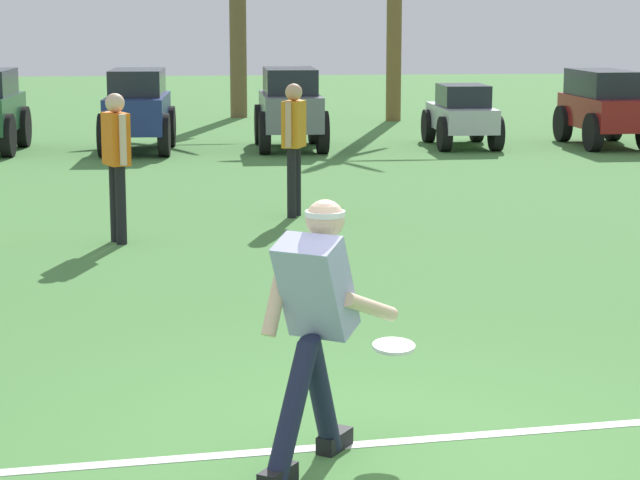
{
  "coord_description": "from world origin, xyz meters",
  "views": [
    {
      "loc": [
        -0.94,
        -6.39,
        2.41
      ],
      "look_at": [
        -0.11,
        1.69,
        0.9
      ],
      "focal_mm": 70.0,
      "sensor_mm": 36.0,
      "label": 1
    }
  ],
  "objects_px": {
    "parked_car_slot_e": "(462,115)",
    "parked_car_slot_f": "(603,105)",
    "parked_car_slot_c": "(138,108)",
    "frisbee_thrower": "(315,318)",
    "parked_car_slot_d": "(290,106)",
    "teammate_midfield": "(294,137)",
    "frisbee_in_flight": "(394,346)",
    "teammate_near_sideline": "(116,153)"
  },
  "relations": [
    {
      "from": "parked_car_slot_e",
      "to": "parked_car_slot_f",
      "type": "relative_size",
      "value": 0.91
    },
    {
      "from": "parked_car_slot_c",
      "to": "parked_car_slot_f",
      "type": "bearing_deg",
      "value": 0.64
    },
    {
      "from": "frisbee_thrower",
      "to": "parked_car_slot_d",
      "type": "height_order",
      "value": "frisbee_thrower"
    },
    {
      "from": "teammate_midfield",
      "to": "parked_car_slot_c",
      "type": "bearing_deg",
      "value": 106.51
    },
    {
      "from": "frisbee_thrower",
      "to": "frisbee_in_flight",
      "type": "xyz_separation_m",
      "value": [
        0.48,
        0.34,
        -0.26
      ]
    },
    {
      "from": "parked_car_slot_c",
      "to": "teammate_midfield",
      "type": "bearing_deg",
      "value": -73.49
    },
    {
      "from": "frisbee_thrower",
      "to": "parked_car_slot_c",
      "type": "distance_m",
      "value": 15.24
    },
    {
      "from": "frisbee_thrower",
      "to": "parked_car_slot_e",
      "type": "xyz_separation_m",
      "value": [
        4.14,
        15.38,
        -0.23
      ]
    },
    {
      "from": "teammate_near_sideline",
      "to": "parked_car_slot_c",
      "type": "relative_size",
      "value": 0.65
    },
    {
      "from": "parked_car_slot_c",
      "to": "parked_car_slot_e",
      "type": "relative_size",
      "value": 1.08
    },
    {
      "from": "parked_car_slot_c",
      "to": "frisbee_in_flight",
      "type": "bearing_deg",
      "value": -82.24
    },
    {
      "from": "teammate_midfield",
      "to": "parked_car_slot_d",
      "type": "relative_size",
      "value": 0.66
    },
    {
      "from": "frisbee_thrower",
      "to": "parked_car_slot_c",
      "type": "bearing_deg",
      "value": 95.8
    },
    {
      "from": "teammate_midfield",
      "to": "parked_car_slot_e",
      "type": "height_order",
      "value": "teammate_midfield"
    },
    {
      "from": "teammate_midfield",
      "to": "parked_car_slot_c",
      "type": "height_order",
      "value": "teammate_midfield"
    },
    {
      "from": "frisbee_in_flight",
      "to": "parked_car_slot_f",
      "type": "xyz_separation_m",
      "value": [
        6.2,
        14.91,
        0.18
      ]
    },
    {
      "from": "teammate_midfield",
      "to": "frisbee_thrower",
      "type": "bearing_deg",
      "value": -93.91
    },
    {
      "from": "frisbee_in_flight",
      "to": "teammate_midfield",
      "type": "relative_size",
      "value": 0.17
    },
    {
      "from": "frisbee_thrower",
      "to": "teammate_midfield",
      "type": "height_order",
      "value": "teammate_midfield"
    },
    {
      "from": "parked_car_slot_e",
      "to": "parked_car_slot_f",
      "type": "xyz_separation_m",
      "value": [
        2.54,
        -0.12,
        0.16
      ]
    },
    {
      "from": "teammate_near_sideline",
      "to": "parked_car_slot_d",
      "type": "bearing_deg",
      "value": 74.06
    },
    {
      "from": "frisbee_thrower",
      "to": "parked_car_slot_d",
      "type": "distance_m",
      "value": 15.37
    },
    {
      "from": "frisbee_in_flight",
      "to": "parked_car_slot_e",
      "type": "height_order",
      "value": "parked_car_slot_e"
    },
    {
      "from": "frisbee_in_flight",
      "to": "parked_car_slot_f",
      "type": "distance_m",
      "value": 16.15
    },
    {
      "from": "parked_car_slot_e",
      "to": "teammate_midfield",
      "type": "bearing_deg",
      "value": -116.22
    },
    {
      "from": "parked_car_slot_d",
      "to": "parked_car_slot_f",
      "type": "bearing_deg",
      "value": -0.82
    },
    {
      "from": "teammate_near_sideline",
      "to": "teammate_midfield",
      "type": "distance_m",
      "value": 2.47
    },
    {
      "from": "teammate_near_sideline",
      "to": "parked_car_slot_e",
      "type": "xyz_separation_m",
      "value": [
        5.55,
        8.78,
        -0.38
      ]
    },
    {
      "from": "teammate_near_sideline",
      "to": "parked_car_slot_c",
      "type": "distance_m",
      "value": 8.56
    },
    {
      "from": "parked_car_slot_f",
      "to": "teammate_near_sideline",
      "type": "bearing_deg",
      "value": -133.08
    },
    {
      "from": "parked_car_slot_f",
      "to": "parked_car_slot_e",
      "type": "bearing_deg",
      "value": 177.21
    },
    {
      "from": "parked_car_slot_d",
      "to": "parked_car_slot_e",
      "type": "height_order",
      "value": "parked_car_slot_d"
    },
    {
      "from": "frisbee_thrower",
      "to": "parked_car_slot_d",
      "type": "bearing_deg",
      "value": 85.96
    },
    {
      "from": "frisbee_in_flight",
      "to": "teammate_near_sideline",
      "type": "height_order",
      "value": "teammate_near_sideline"
    },
    {
      "from": "frisbee_thrower",
      "to": "parked_car_slot_e",
      "type": "relative_size",
      "value": 0.64
    },
    {
      "from": "parked_car_slot_d",
      "to": "frisbee_in_flight",
      "type": "bearing_deg",
      "value": -92.31
    },
    {
      "from": "frisbee_in_flight",
      "to": "teammate_midfield",
      "type": "height_order",
      "value": "teammate_midfield"
    },
    {
      "from": "parked_car_slot_c",
      "to": "parked_car_slot_d",
      "type": "relative_size",
      "value": 1.02
    },
    {
      "from": "parked_car_slot_c",
      "to": "parked_car_slot_d",
      "type": "xyz_separation_m",
      "value": [
        2.62,
        0.17,
        0.0
      ]
    },
    {
      "from": "teammate_near_sideline",
      "to": "parked_car_slot_e",
      "type": "distance_m",
      "value": 10.39
    },
    {
      "from": "frisbee_thrower",
      "to": "frisbee_in_flight",
      "type": "relative_size",
      "value": 5.44
    },
    {
      "from": "teammate_near_sideline",
      "to": "teammate_midfield",
      "type": "bearing_deg",
      "value": 37.21
    }
  ]
}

